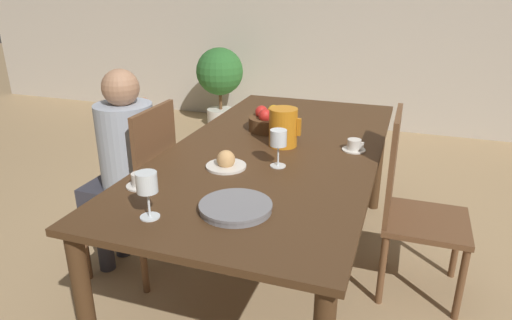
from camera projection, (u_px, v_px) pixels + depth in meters
ground_plane at (274, 271)px, 2.65m from camera, size 20.00×20.00×0.00m
wall_back at (359, 8)px, 4.81m from camera, size 10.00×0.06×2.60m
dining_table at (276, 162)px, 2.40m from camera, size 1.04×2.13×0.76m
chair_person_side at (141, 191)px, 2.48m from camera, size 0.42×0.42×0.98m
chair_opposite at (412, 204)px, 2.34m from camera, size 0.42×0.42×0.98m
person_seated at (123, 157)px, 2.45m from camera, size 0.39×0.41×1.16m
red_pitcher at (283, 127)px, 2.36m from camera, size 0.17×0.15×0.20m
wine_glass_water at (278, 140)px, 2.08m from camera, size 0.08×0.08×0.18m
wine_glass_juice at (147, 185)px, 1.62m from camera, size 0.08×0.08×0.18m
teacup_near_person at (140, 181)px, 1.91m from camera, size 0.12×0.12×0.06m
teacup_across at (354, 146)px, 2.32m from camera, size 0.12×0.12×0.06m
serving_tray at (236, 207)px, 1.71m from camera, size 0.28×0.28×0.03m
bread_plate at (226, 162)px, 2.11m from camera, size 0.19×0.19×0.09m
fruit_bowl at (269, 121)px, 2.63m from camera, size 0.23×0.23×0.14m
potted_plant at (220, 77)px, 5.11m from camera, size 0.53×0.53×0.89m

